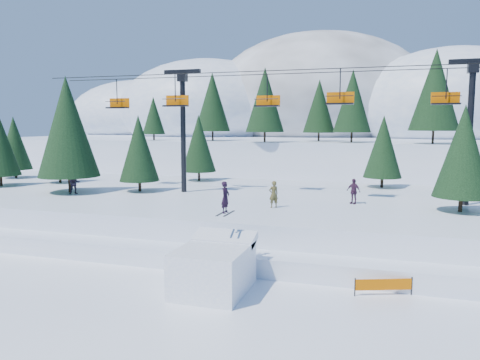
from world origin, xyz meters
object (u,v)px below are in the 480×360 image
(chairlift, at_px, (311,110))
(banner_near, at_px, (383,285))
(jump_kicker, at_px, (214,267))
(banner_far, at_px, (413,276))

(chairlift, relative_size, banner_near, 17.16)
(chairlift, distance_m, banner_near, 17.15)
(jump_kicker, xyz_separation_m, banner_near, (8.06, 1.83, -0.69))
(jump_kicker, height_order, banner_far, jump_kicker)
(banner_near, bearing_deg, jump_kicker, -167.17)
(jump_kicker, relative_size, banner_far, 1.90)
(chairlift, height_order, banner_near, chairlift)
(jump_kicker, bearing_deg, chairlift, 81.52)
(chairlift, bearing_deg, banner_far, -58.55)
(chairlift, xyz_separation_m, banner_near, (5.76, -13.56, -8.78))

